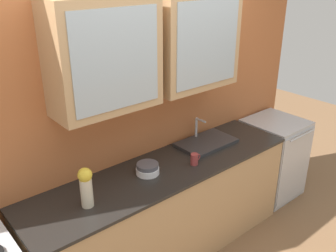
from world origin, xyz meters
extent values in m
plane|color=brown|center=(0.00, 0.00, 0.00)|extent=(10.00, 10.00, 0.00)
cube|color=#B76638|center=(0.00, 0.37, 1.44)|extent=(3.98, 0.10, 2.88)
cube|color=tan|center=(-0.43, 0.15, 1.89)|extent=(0.79, 0.33, 0.80)
cube|color=#9EADB7|center=(-0.43, -0.02, 1.89)|extent=(0.67, 0.01, 0.68)
cube|color=tan|center=(0.43, 0.15, 1.89)|extent=(0.79, 0.33, 0.80)
cube|color=#9EADB7|center=(0.43, -0.02, 1.89)|extent=(0.67, 0.01, 0.68)
cube|color=tan|center=(0.00, 0.00, 0.44)|extent=(2.49, 0.62, 0.88)
cube|color=black|center=(0.00, 0.00, 0.89)|extent=(2.51, 0.64, 0.03)
cube|color=#2D2D30|center=(0.59, 0.10, 0.92)|extent=(0.55, 0.34, 0.03)
cylinder|color=silver|center=(0.59, 0.24, 1.03)|extent=(0.02, 0.02, 0.19)
cylinder|color=silver|center=(0.59, 0.18, 1.12)|extent=(0.02, 0.12, 0.02)
cylinder|color=white|center=(-0.17, 0.03, 0.93)|extent=(0.19, 0.19, 0.05)
cylinder|color=#4C4C54|center=(-0.17, 0.03, 0.97)|extent=(0.18, 0.18, 0.05)
cylinder|color=beige|center=(-0.76, -0.05, 1.01)|extent=(0.09, 0.09, 0.22)
sphere|color=yellow|center=(-0.76, -0.05, 1.16)|extent=(0.10, 0.10, 0.10)
cylinder|color=#993838|center=(0.23, -0.11, 0.95)|extent=(0.07, 0.07, 0.10)
torus|color=#993838|center=(0.27, -0.11, 0.96)|extent=(0.06, 0.01, 0.06)
cube|color=silver|center=(1.58, 0.00, 0.45)|extent=(0.58, 0.59, 0.90)
cube|color=silver|center=(1.58, -0.30, 0.45)|extent=(0.55, 0.01, 0.81)
cylinder|color=silver|center=(1.58, -0.32, 0.84)|extent=(0.44, 0.02, 0.02)
camera|label=1|loc=(-1.75, -2.10, 2.49)|focal=39.90mm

